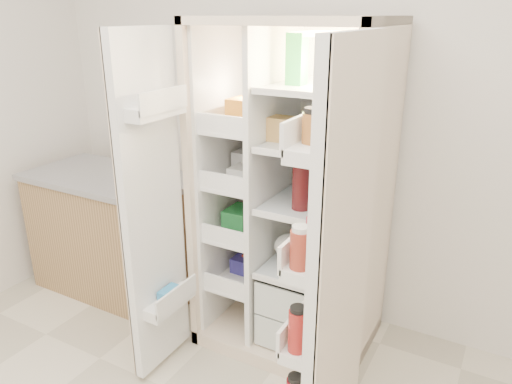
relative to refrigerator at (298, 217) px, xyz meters
The scene contains 5 objects.
wall_back 0.70m from the refrigerator, 82.79° to the left, with size 4.00×0.02×2.70m, color white.
refrigerator is the anchor object (origin of this frame).
freezer_door 0.80m from the refrigerator, 130.38° to the right, with size 0.15×0.40×1.72m.
fridge_door 0.85m from the refrigerator, 56.09° to the right, with size 0.17×0.58×1.72m.
kitchen_counter 1.33m from the refrigerator, behind, with size 1.14×0.61×0.83m.
Camera 1 is at (0.95, -0.62, 1.81)m, focal length 34.00 mm.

